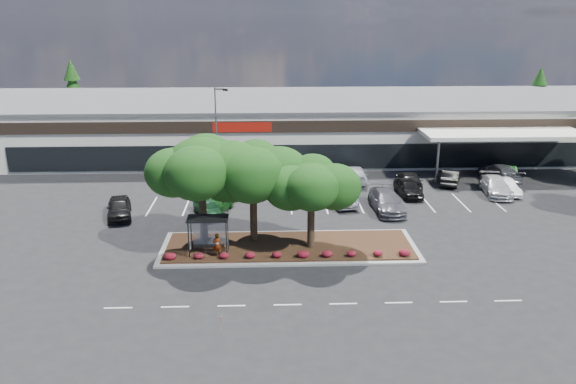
{
  "coord_description": "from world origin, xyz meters",
  "views": [
    {
      "loc": [
        -3.44,
        -32.51,
        15.94
      ],
      "look_at": [
        -1.89,
        8.98,
        2.6
      ],
      "focal_mm": 35.0,
      "sensor_mm": 36.0,
      "label": 1
    }
  ],
  "objects_px": {
    "car_0": "(119,207)",
    "car_1": "(218,204)",
    "light_pole": "(218,145)",
    "survey_stake": "(221,322)"
  },
  "relations": [
    {
      "from": "survey_stake",
      "to": "car_1",
      "type": "height_order",
      "value": "car_1"
    },
    {
      "from": "survey_stake",
      "to": "car_0",
      "type": "xyz_separation_m",
      "value": [
        -9.63,
        17.8,
        0.17
      ]
    },
    {
      "from": "light_pole",
      "to": "car_1",
      "type": "distance_m",
      "value": 7.3
    },
    {
      "from": "car_0",
      "to": "light_pole",
      "type": "bearing_deg",
      "value": 31.28
    },
    {
      "from": "survey_stake",
      "to": "car_1",
      "type": "xyz_separation_m",
      "value": [
        -1.68,
        18.81,
        0.06
      ]
    },
    {
      "from": "car_1",
      "to": "light_pole",
      "type": "bearing_deg",
      "value": 112.81
    },
    {
      "from": "light_pole",
      "to": "car_1",
      "type": "bearing_deg",
      "value": -86.6
    },
    {
      "from": "car_0",
      "to": "survey_stake",
      "type": "bearing_deg",
      "value": -74.68
    },
    {
      "from": "light_pole",
      "to": "car_0",
      "type": "height_order",
      "value": "light_pole"
    },
    {
      "from": "car_0",
      "to": "car_1",
      "type": "relative_size",
      "value": 1.16
    }
  ]
}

